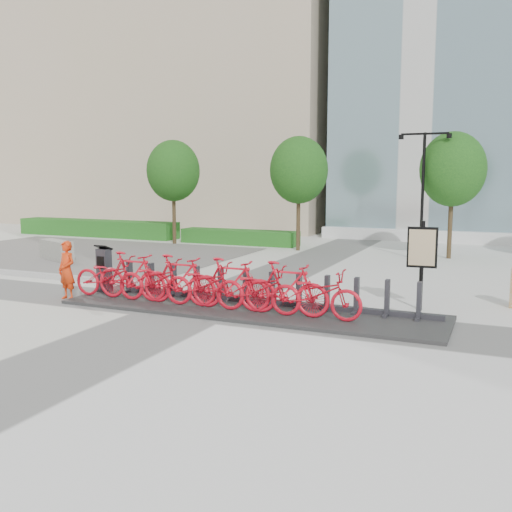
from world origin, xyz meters
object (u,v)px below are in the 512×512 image
at_px(worker_red, 67,270).
at_px(map_sign, 422,251).
at_px(jersey_barrier, 57,250).
at_px(bike_0, 109,276).
at_px(kiosk, 104,269).

height_order(worker_red, map_sign, map_sign).
bearing_deg(jersey_barrier, bike_0, -14.98).
xyz_separation_m(worker_red, map_sign, (8.91, 2.55, 0.67)).
bearing_deg(map_sign, kiosk, -174.06).
bearing_deg(bike_0, worker_red, 107.21).
bearing_deg(jersey_barrier, kiosk, -14.42).
bearing_deg(kiosk, jersey_barrier, 144.13).
xyz_separation_m(worker_red, jersey_barrier, (-5.64, 5.70, -0.40)).
height_order(worker_red, jersey_barrier, worker_red).
xyz_separation_m(kiosk, worker_red, (-0.48, -0.96, 0.08)).
distance_m(bike_0, kiosk, 0.90).
relative_size(bike_0, worker_red, 1.36).
relative_size(kiosk, jersey_barrier, 0.66).
bearing_deg(worker_red, bike_0, 29.30).
xyz_separation_m(kiosk, map_sign, (8.43, 1.59, 0.75)).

